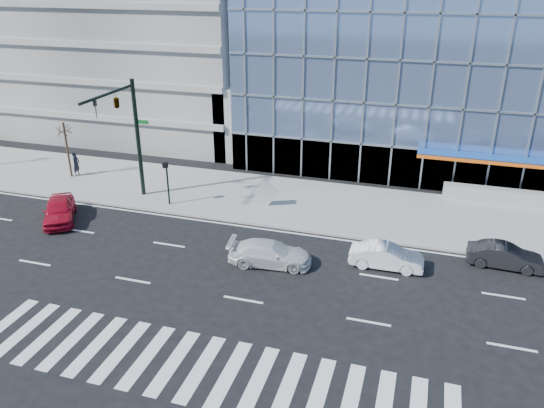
{
  "coord_description": "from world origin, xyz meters",
  "views": [
    {
      "loc": [
        7.58,
        -24.07,
        14.53
      ],
      "look_at": [
        -0.69,
        3.0,
        1.99
      ],
      "focal_mm": 35.0,
      "sensor_mm": 36.0,
      "label": 1
    }
  ],
  "objects_px": {
    "ped_signal_post": "(167,176)",
    "white_sedan": "(386,257)",
    "dark_sedan": "(505,256)",
    "white_suv": "(270,253)",
    "pedestrian": "(76,164)",
    "red_sedan": "(59,210)",
    "traffic_signal": "(123,115)",
    "street_tree_near": "(64,130)",
    "tilted_panel": "(266,193)"
  },
  "relations": [
    {
      "from": "dark_sedan",
      "to": "tilted_panel",
      "type": "relative_size",
      "value": 2.96
    },
    {
      "from": "traffic_signal",
      "to": "pedestrian",
      "type": "xyz_separation_m",
      "value": [
        -6.69,
        3.25,
        -5.11
      ]
    },
    {
      "from": "traffic_signal",
      "to": "white_suv",
      "type": "bearing_deg",
      "value": -23.83
    },
    {
      "from": "white_sedan",
      "to": "red_sedan",
      "type": "distance_m",
      "value": 20.26
    },
    {
      "from": "white_suv",
      "to": "pedestrian",
      "type": "distance_m",
      "value": 19.7
    },
    {
      "from": "pedestrian",
      "to": "white_suv",
      "type": "bearing_deg",
      "value": -115.38
    },
    {
      "from": "street_tree_near",
      "to": "white_sedan",
      "type": "xyz_separation_m",
      "value": [
        24.22,
        -6.38,
        -3.14
      ]
    },
    {
      "from": "street_tree_near",
      "to": "red_sedan",
      "type": "relative_size",
      "value": 0.97
    },
    {
      "from": "white_suv",
      "to": "dark_sedan",
      "type": "relative_size",
      "value": 1.16
    },
    {
      "from": "ped_signal_post",
      "to": "white_sedan",
      "type": "bearing_deg",
      "value": -14.57
    },
    {
      "from": "traffic_signal",
      "to": "red_sedan",
      "type": "distance_m",
      "value": 7.2
    },
    {
      "from": "traffic_signal",
      "to": "white_suv",
      "type": "height_order",
      "value": "traffic_signal"
    },
    {
      "from": "dark_sedan",
      "to": "tilted_panel",
      "type": "bearing_deg",
      "value": 78.28
    },
    {
      "from": "ped_signal_post",
      "to": "traffic_signal",
      "type": "bearing_deg",
      "value": -171.48
    },
    {
      "from": "traffic_signal",
      "to": "white_sedan",
      "type": "relative_size",
      "value": 2.06
    },
    {
      "from": "ped_signal_post",
      "to": "dark_sedan",
      "type": "xyz_separation_m",
      "value": [
        20.72,
        -1.94,
        -1.51
      ]
    },
    {
      "from": "white_suv",
      "to": "red_sedan",
      "type": "relative_size",
      "value": 1.03
    },
    {
      "from": "street_tree_near",
      "to": "white_suv",
      "type": "relative_size",
      "value": 0.95
    },
    {
      "from": "white_sedan",
      "to": "pedestrian",
      "type": "relative_size",
      "value": 2.15
    },
    {
      "from": "tilted_panel",
      "to": "street_tree_near",
      "type": "bearing_deg",
      "value": 176.82
    },
    {
      "from": "street_tree_near",
      "to": "white_suv",
      "type": "bearing_deg",
      "value": -23.4
    },
    {
      "from": "ped_signal_post",
      "to": "dark_sedan",
      "type": "height_order",
      "value": "ped_signal_post"
    },
    {
      "from": "traffic_signal",
      "to": "street_tree_near",
      "type": "height_order",
      "value": "traffic_signal"
    },
    {
      "from": "white_suv",
      "to": "red_sedan",
      "type": "height_order",
      "value": "red_sedan"
    },
    {
      "from": "ped_signal_post",
      "to": "white_sedan",
      "type": "relative_size",
      "value": 0.77
    },
    {
      "from": "traffic_signal",
      "to": "street_tree_near",
      "type": "distance_m",
      "value": 7.96
    },
    {
      "from": "pedestrian",
      "to": "tilted_panel",
      "type": "height_order",
      "value": "tilted_panel"
    },
    {
      "from": "traffic_signal",
      "to": "red_sedan",
      "type": "xyz_separation_m",
      "value": [
        -3.04,
        -3.64,
        -5.42
      ]
    },
    {
      "from": "dark_sedan",
      "to": "street_tree_near",
      "type": "bearing_deg",
      "value": 84.0
    },
    {
      "from": "traffic_signal",
      "to": "ped_signal_post",
      "type": "bearing_deg",
      "value": 8.52
    },
    {
      "from": "traffic_signal",
      "to": "dark_sedan",
      "type": "relative_size",
      "value": 2.08
    },
    {
      "from": "white_suv",
      "to": "dark_sedan",
      "type": "height_order",
      "value": "white_suv"
    },
    {
      "from": "white_suv",
      "to": "tilted_panel",
      "type": "bearing_deg",
      "value": 11.69
    },
    {
      "from": "traffic_signal",
      "to": "ped_signal_post",
      "type": "distance_m",
      "value": 4.75
    },
    {
      "from": "ped_signal_post",
      "to": "street_tree_near",
      "type": "relative_size",
      "value": 0.71
    },
    {
      "from": "traffic_signal",
      "to": "tilted_panel",
      "type": "relative_size",
      "value": 6.15
    },
    {
      "from": "ped_signal_post",
      "to": "street_tree_near",
      "type": "xyz_separation_m",
      "value": [
        -9.5,
        2.56,
        1.64
      ]
    },
    {
      "from": "white_suv",
      "to": "traffic_signal",
      "type": "bearing_deg",
      "value": 58.77
    },
    {
      "from": "traffic_signal",
      "to": "ped_signal_post",
      "type": "relative_size",
      "value": 2.67
    },
    {
      "from": "white_suv",
      "to": "white_sedan",
      "type": "height_order",
      "value": "white_suv"
    },
    {
      "from": "white_sedan",
      "to": "pedestrian",
      "type": "bearing_deg",
      "value": 73.46
    },
    {
      "from": "ped_signal_post",
      "to": "pedestrian",
      "type": "height_order",
      "value": "ped_signal_post"
    },
    {
      "from": "white_suv",
      "to": "pedestrian",
      "type": "xyz_separation_m",
      "value": [
        -17.91,
        8.2,
        0.4
      ]
    },
    {
      "from": "pedestrian",
      "to": "tilted_panel",
      "type": "xyz_separation_m",
      "value": [
        15.47,
        -1.17,
        0.01
      ]
    },
    {
      "from": "red_sedan",
      "to": "pedestrian",
      "type": "distance_m",
      "value": 7.8
    },
    {
      "from": "tilted_panel",
      "to": "traffic_signal",
      "type": "bearing_deg",
      "value": -166.77
    },
    {
      "from": "traffic_signal",
      "to": "ped_signal_post",
      "type": "xyz_separation_m",
      "value": [
        2.5,
        0.37,
        -4.02
      ]
    },
    {
      "from": "traffic_signal",
      "to": "white_sedan",
      "type": "xyz_separation_m",
      "value": [
        17.22,
        -3.45,
        -5.53
      ]
    },
    {
      "from": "dark_sedan",
      "to": "white_suv",
      "type": "bearing_deg",
      "value": 108.23
    },
    {
      "from": "red_sedan",
      "to": "tilted_panel",
      "type": "relative_size",
      "value": 3.34
    }
  ]
}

